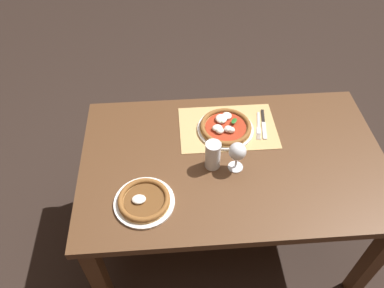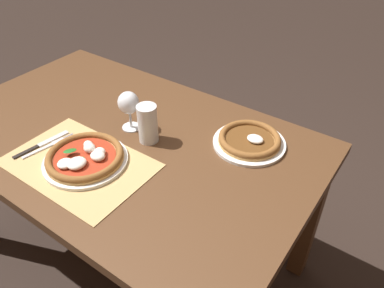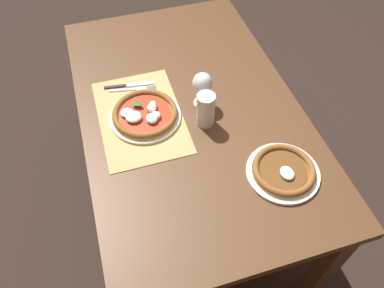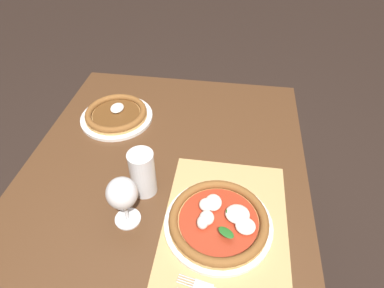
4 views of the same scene
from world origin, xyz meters
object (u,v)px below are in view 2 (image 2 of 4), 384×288
object	(u,v)px
pizza_far	(250,140)
fork	(49,146)
pizza_near	(85,158)
wine_glass	(129,105)
knife	(42,144)
pint_glass	(148,124)

from	to	relation	value
pizza_far	fork	world-z (taller)	pizza_far
pizza_near	fork	xyz separation A→B (m)	(-0.18, -0.01, -0.02)
pizza_far	wine_glass	size ratio (longest dim) A/B	1.69
pizza_near	knife	distance (m)	0.21
pizza_near	wine_glass	size ratio (longest dim) A/B	1.84
pint_glass	fork	distance (m)	0.36
pint_glass	knife	world-z (taller)	pint_glass
pizza_near	wine_glass	distance (m)	0.26
wine_glass	knife	size ratio (longest dim) A/B	0.72
pizza_near	wine_glass	xyz separation A→B (m)	(-0.01, 0.24, 0.08)
pint_glass	fork	world-z (taller)	pint_glass
pizza_near	knife	bearing A→B (deg)	-172.87
wine_glass	knife	distance (m)	0.35
wine_glass	fork	bearing A→B (deg)	-122.32
pizza_near	wine_glass	bearing A→B (deg)	92.73
wine_glass	pizza_near	bearing A→B (deg)	-87.27
pizza_near	knife	xyz separation A→B (m)	(-0.20, -0.03, -0.02)
pizza_far	wine_glass	xyz separation A→B (m)	(-0.42, -0.17, 0.09)
pizza_near	pizza_far	bearing A→B (deg)	45.41
fork	pizza_far	bearing A→B (deg)	36.27
fork	knife	world-z (taller)	knife
pizza_near	pint_glass	world-z (taller)	pint_glass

